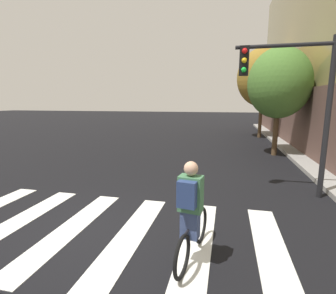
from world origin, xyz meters
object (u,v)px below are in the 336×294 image
object	(u,v)px
traffic_light_near	(295,91)
cyclist	(191,213)
street_tree_near	(279,83)
street_tree_mid	(263,77)

from	to	relation	value
traffic_light_near	cyclist	bearing A→B (deg)	-121.36
street_tree_near	street_tree_mid	bearing A→B (deg)	89.68
traffic_light_near	street_tree_near	world-z (taller)	street_tree_near
traffic_light_near	street_tree_mid	distance (m)	12.09
street_tree_near	traffic_light_near	bearing A→B (deg)	-95.96
cyclist	traffic_light_near	bearing A→B (deg)	58.64
cyclist	street_tree_mid	distance (m)	16.23
cyclist	street_tree_mid	size ratio (longest dim) A/B	0.27
cyclist	traffic_light_near	distance (m)	4.70
cyclist	traffic_light_near	size ratio (longest dim) A/B	0.40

